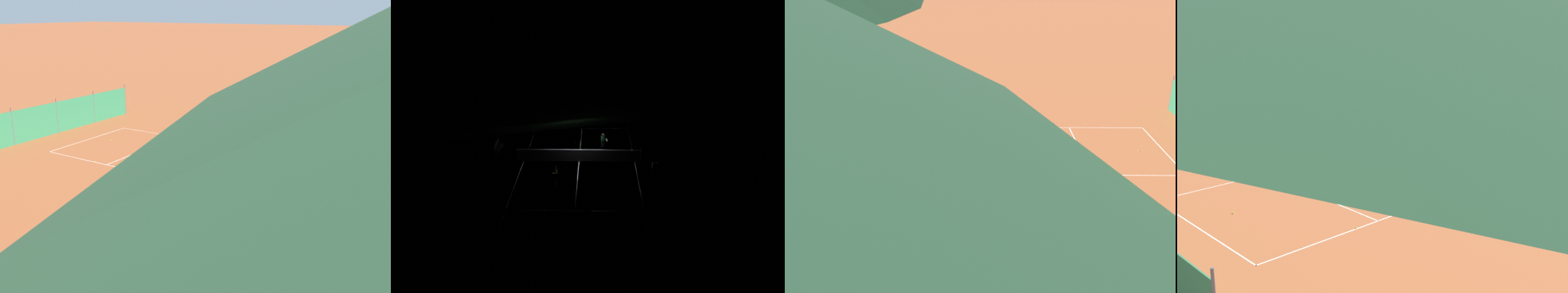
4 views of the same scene
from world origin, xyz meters
The scene contains 12 objects.
ground_plane centered at (0.00, 0.00, 0.00)m, with size 600.00×600.00×0.00m, color #A8542D.
court_line_markings centered at (0.00, 0.00, 0.00)m, with size 8.25×23.85×0.01m.
tennis_net centered at (0.00, 0.00, 0.50)m, with size 9.18×0.08×1.06m.
player_near_service centered at (1.39, 3.75, 0.75)m, with size 0.43×1.10×1.29m.
player_far_service centered at (-1.81, -2.47, 0.71)m, with size 0.54×1.02×1.21m.
player_far_baseline centered at (-1.01, 8.42, 0.74)m, with size 0.43×1.08×1.27m.
tennis_ball_service_box centered at (0.47, -3.15, 0.03)m, with size 0.07×0.07×0.07m, color #CCE033.
tennis_ball_far_corner centered at (-0.48, -10.19, 0.03)m, with size 0.07×0.07×0.07m, color #CCE033.
tennis_ball_by_net_left centered at (4.07, -7.51, 0.03)m, with size 0.07×0.07×0.07m, color #CCE033.
tennis_ball_mid_court centered at (1.90, 9.78, 0.03)m, with size 0.07×0.07×0.07m, color #CCE033.
ball_hopper centered at (-5.30, 1.84, 0.66)m, with size 0.36×0.36×0.89m.
courtside_bench centered at (6.34, -1.55, 0.45)m, with size 0.36×1.50×0.84m.
Camera 3 is at (-28.31, -0.13, 11.68)m, focal length 42.00 mm.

